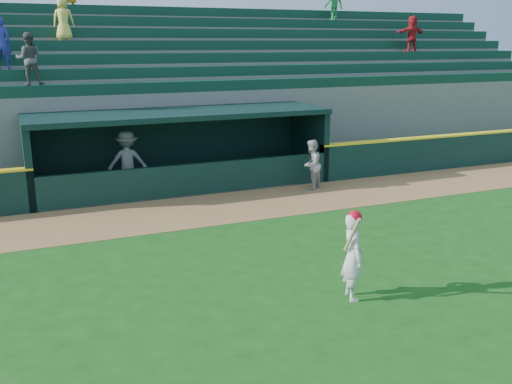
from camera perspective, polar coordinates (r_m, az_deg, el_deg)
ground at (r=11.85m, az=3.07°, el=-7.92°), size 120.00×120.00×0.00m
warning_track at (r=16.13m, az=-4.61°, el=-1.70°), size 40.00×3.00×0.01m
field_wall_right at (r=23.99m, az=22.93°, el=4.09°), size 15.50×0.30×1.20m
wall_stripe_right at (r=23.89m, az=23.08°, el=5.57°), size 15.50×0.32×0.06m
dugout_player_front at (r=18.15m, az=5.56°, el=2.72°), size 0.98×0.95×1.60m
dugout_player_inside at (r=18.28m, az=-12.74°, el=3.03°), size 1.33×0.88×1.92m
dugout at (r=18.72m, az=-7.75°, el=4.78°), size 9.40×2.80×2.46m
stands at (r=22.98m, az=-10.93°, el=9.09°), size 34.50×6.26×7.40m
batter_at_plate at (r=10.50m, az=9.67°, el=-6.18°), size 0.51×0.82×1.70m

